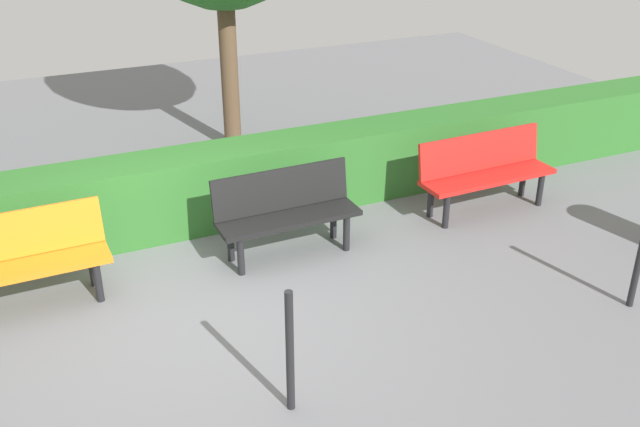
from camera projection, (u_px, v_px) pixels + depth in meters
The scene contains 7 objects.
ground_plane at pixel (196, 310), 6.50m from camera, with size 17.01×17.01×0.00m, color slate.
bench_red at pixel (485, 169), 8.16m from camera, with size 1.60×0.50×0.86m.
bench_black at pixel (286, 209), 7.24m from camera, with size 1.44×0.47×0.86m.
bench_orange at pixel (22, 257), 6.38m from camera, with size 1.47×0.49×0.86m.
hedge_row at pixel (251, 180), 8.04m from camera, with size 13.01×0.62×0.83m, color #2D6B28.
railing_post_near at pixel (640, 257), 6.35m from camera, with size 0.06×0.06×1.00m, color black.
railing_post_mid at pixel (290, 352), 5.14m from camera, with size 0.06×0.06×1.00m, color black.
Camera 1 is at (1.24, 5.42, 3.64)m, focal length 41.10 mm.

